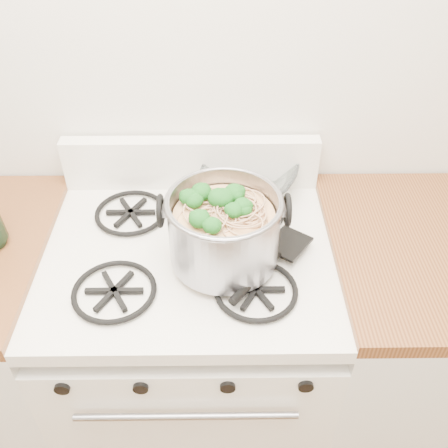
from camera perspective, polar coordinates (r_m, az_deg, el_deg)
gas_range at (r=1.67m, az=-3.37°, el=-14.83°), size 0.76×0.66×0.92m
counter_left at (r=1.76m, az=-20.58°, el=-13.54°), size 0.25×0.65×0.92m
stock_pot at (r=1.21m, az=-0.00°, el=-0.70°), size 0.31×0.28×0.19m
spatula at (r=1.31m, az=7.38°, el=-2.00°), size 0.42×0.42×0.02m
glass_bowl at (r=1.50m, az=2.95°, el=4.94°), size 0.14×0.14×0.03m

